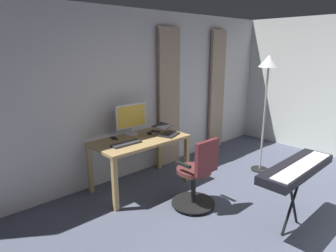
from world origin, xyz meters
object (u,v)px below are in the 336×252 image
(office_chair, at_px, (197,176))
(cell_phone_face_up, at_px, (155,131))
(computer_mouse, at_px, (150,133))
(computer_monitor, at_px, (131,117))
(cell_phone_by_monitor, at_px, (114,138))
(laptop, at_px, (167,131))
(piano_keyboard, at_px, (297,170))
(floor_lamp, at_px, (268,76))
(computer_keyboard, at_px, (126,144))
(desk, at_px, (140,145))

(office_chair, distance_m, cell_phone_face_up, 1.14)
(office_chair, bearing_deg, computer_mouse, 86.13)
(computer_monitor, distance_m, cell_phone_face_up, 0.45)
(office_chair, xyz_separation_m, cell_phone_by_monitor, (0.44, -1.20, 0.31))
(laptop, height_order, piano_keyboard, laptop)
(floor_lamp, bearing_deg, office_chair, 2.93)
(laptop, height_order, computer_mouse, laptop)
(computer_keyboard, distance_m, computer_mouse, 0.54)
(floor_lamp, bearing_deg, laptop, -28.01)
(laptop, distance_m, cell_phone_face_up, 0.25)
(computer_monitor, height_order, computer_mouse, computer_monitor)
(desk, xyz_separation_m, computer_mouse, (-0.23, -0.07, 0.11))
(computer_monitor, xyz_separation_m, cell_phone_by_monitor, (0.31, -0.00, -0.26))
(computer_mouse, bearing_deg, desk, 15.69)
(computer_monitor, height_order, laptop, computer_monitor)
(computer_monitor, relative_size, cell_phone_by_monitor, 3.57)
(office_chair, distance_m, laptop, 0.94)
(computer_monitor, distance_m, floor_lamp, 2.18)
(office_chair, height_order, cell_phone_face_up, office_chair)
(computer_mouse, distance_m, cell_phone_face_up, 0.17)
(computer_monitor, distance_m, piano_keyboard, 2.31)
(computer_keyboard, bearing_deg, piano_keyboard, 115.43)
(cell_phone_by_monitor, distance_m, floor_lamp, 2.51)
(computer_monitor, height_order, computer_keyboard, computer_monitor)
(computer_mouse, relative_size, cell_phone_by_monitor, 0.69)
(cell_phone_face_up, height_order, piano_keyboard, piano_keyboard)
(desk, bearing_deg, piano_keyboard, 107.18)
(computer_keyboard, bearing_deg, cell_phone_face_up, -162.36)
(cell_phone_face_up, distance_m, piano_keyboard, 2.11)
(desk, bearing_deg, cell_phone_by_monitor, -42.32)
(office_chair, xyz_separation_m, piano_keyboard, (-0.44, 1.02, 0.29))
(cell_phone_by_monitor, distance_m, cell_phone_face_up, 0.67)
(desk, height_order, laptop, laptop)
(computer_keyboard, xyz_separation_m, laptop, (-0.70, 0.03, 0.04))
(desk, height_order, computer_monitor, computer_monitor)
(computer_mouse, height_order, cell_phone_by_monitor, computer_mouse)
(computer_keyboard, xyz_separation_m, computer_mouse, (-0.52, -0.16, 0.01))
(computer_keyboard, bearing_deg, computer_mouse, -163.27)
(office_chair, xyz_separation_m, laptop, (-0.24, -0.83, 0.36))
(desk, distance_m, laptop, 0.45)
(computer_monitor, relative_size, computer_keyboard, 1.22)
(office_chair, height_order, floor_lamp, floor_lamp)
(laptop, relative_size, piano_keyboard, 0.35)
(computer_monitor, height_order, piano_keyboard, computer_monitor)
(office_chair, bearing_deg, floor_lamp, 2.51)
(computer_monitor, bearing_deg, computer_mouse, 138.17)
(computer_keyboard, bearing_deg, desk, -162.42)
(office_chair, xyz_separation_m, computer_monitor, (0.14, -1.19, 0.57))
(office_chair, xyz_separation_m, floor_lamp, (-1.65, -0.08, 1.13))
(laptop, distance_m, floor_lamp, 1.77)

